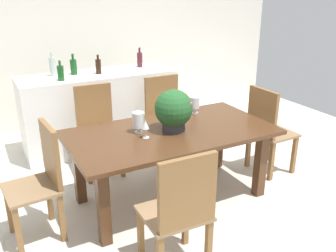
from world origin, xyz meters
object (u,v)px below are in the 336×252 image
at_px(chair_near_left, 181,209).
at_px(wine_bottle_dark, 74,67).
at_px(dining_table, 171,141).
at_px(chair_foot_end, 267,127).
at_px(kitchen_counter, 101,110).
at_px(chair_far_right, 165,113).
at_px(crystal_vase_center_near, 138,120).
at_px(wine_bottle_tall, 140,59).
at_px(wine_glass, 146,125).
at_px(wine_bottle_clear, 61,73).
at_px(crystal_vase_left, 194,103).
at_px(chair_head_end, 42,177).
at_px(wine_bottle_green, 53,66).
at_px(chair_far_left, 97,125).
at_px(flower_centerpiece, 174,110).
at_px(wine_bottle_amber, 98,66).

xyz_separation_m(chair_near_left, wine_bottle_dark, (-0.02, 2.63, 0.52)).
xyz_separation_m(dining_table, chair_foot_end, (1.21, -0.00, -0.08)).
distance_m(dining_table, kitchen_counter, 1.61).
distance_m(chair_far_right, chair_foot_end, 1.23).
height_order(dining_table, crystal_vase_center_near, crystal_vase_center_near).
relative_size(dining_table, wine_bottle_tall, 7.51).
distance_m(wine_glass, wine_bottle_clear, 1.56).
xyz_separation_m(crystal_vase_left, wine_glass, (-0.75, -0.38, 0.01)).
relative_size(dining_table, chair_head_end, 1.98).
xyz_separation_m(wine_bottle_dark, wine_bottle_green, (-0.24, 0.03, 0.02)).
relative_size(chair_head_end, wine_bottle_clear, 4.22).
relative_size(chair_far_left, chair_head_end, 1.01).
height_order(flower_centerpiece, wine_bottle_amber, wine_bottle_amber).
bearing_deg(chair_far_left, wine_bottle_amber, 71.34).
bearing_deg(chair_far_right, wine_bottle_dark, 141.29).
bearing_deg(wine_bottle_dark, chair_far_right, -39.19).
xyz_separation_m(chair_far_left, crystal_vase_left, (0.89, -0.62, 0.30)).
bearing_deg(crystal_vase_center_near, crystal_vase_left, 17.27).
bearing_deg(chair_foot_end, wine_bottle_green, 46.47).
bearing_deg(wine_bottle_clear, wine_bottle_dark, 48.04).
height_order(dining_table, wine_glass, wine_glass).
height_order(flower_centerpiece, crystal_vase_center_near, flower_centerpiece).
bearing_deg(crystal_vase_center_near, dining_table, -18.44).
xyz_separation_m(wine_glass, wine_bottle_tall, (0.73, 1.75, 0.23)).
xyz_separation_m(wine_glass, wine_bottle_green, (-0.41, 1.76, 0.24)).
relative_size(chair_near_left, wine_bottle_green, 3.45).
bearing_deg(chair_far_right, kitchen_counter, 134.40).
distance_m(chair_head_end, chair_foot_end, 2.42).
bearing_deg(wine_bottle_amber, wine_bottle_clear, -165.22).
height_order(chair_far_left, chair_foot_end, chair_foot_end).
xyz_separation_m(chair_near_left, wine_bottle_green, (-0.26, 2.66, 0.54)).
distance_m(chair_far_left, wine_bottle_amber, 0.85).
bearing_deg(crystal_vase_left, flower_centerpiece, -142.54).
distance_m(crystal_vase_left, wine_bottle_green, 1.82).
xyz_separation_m(crystal_vase_left, crystal_vase_center_near, (-0.75, -0.23, 0.01)).
height_order(chair_far_right, wine_bottle_clear, wine_bottle_clear).
bearing_deg(chair_far_right, chair_foot_end, -50.70).
bearing_deg(wine_bottle_green, wine_glass, -76.81).
distance_m(dining_table, wine_bottle_clear, 1.65).
height_order(chair_head_end, wine_bottle_green, wine_bottle_green).
height_order(crystal_vase_left, wine_bottle_tall, wine_bottle_tall).
bearing_deg(dining_table, wine_bottle_tall, 75.41).
bearing_deg(wine_bottle_dark, wine_bottle_green, 172.52).
distance_m(flower_centerpiece, crystal_vase_left, 0.56).
distance_m(chair_far_right, wine_bottle_tall, 0.91).
relative_size(wine_glass, kitchen_counter, 0.09).
distance_m(chair_near_left, wine_glass, 0.96).
xyz_separation_m(chair_far_left, chair_head_end, (-0.78, -0.95, -0.00)).
relative_size(chair_far_left, wine_bottle_green, 3.42).
xyz_separation_m(chair_far_left, chair_foot_end, (1.64, -0.96, 0.00)).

